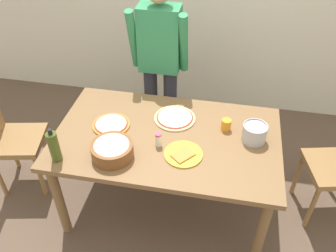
% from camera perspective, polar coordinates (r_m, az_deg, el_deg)
% --- Properties ---
extents(ground, '(8.00, 8.00, 0.00)m').
position_cam_1_polar(ground, '(3.07, -0.18, -12.33)').
color(ground, brown).
extents(dining_table, '(1.60, 0.96, 0.76)m').
position_cam_1_polar(dining_table, '(2.58, -0.21, -3.11)').
color(dining_table, brown).
rests_on(dining_table, ground).
extents(person_cook, '(0.49, 0.25, 1.62)m').
position_cam_1_polar(person_cook, '(3.06, -1.32, 10.69)').
color(person_cook, '#2D2D38').
rests_on(person_cook, ground).
extents(chair_wooden_left, '(0.47, 0.47, 0.95)m').
position_cam_1_polar(chair_wooden_left, '(3.14, -24.50, -1.27)').
color(chair_wooden_left, olive).
rests_on(chair_wooden_left, ground).
extents(pizza_raw_on_board, '(0.31, 0.31, 0.02)m').
position_cam_1_polar(pizza_raw_on_board, '(2.66, 1.10, 1.32)').
color(pizza_raw_on_board, beige).
rests_on(pizza_raw_on_board, dining_table).
extents(pizza_cooked_on_tray, '(0.28, 0.28, 0.02)m').
position_cam_1_polar(pizza_cooked_on_tray, '(2.63, -9.14, 0.24)').
color(pizza_cooked_on_tray, '#C67A33').
rests_on(pizza_cooked_on_tray, dining_table).
extents(plate_with_slice, '(0.26, 0.26, 0.02)m').
position_cam_1_polar(plate_with_slice, '(2.37, 2.47, -4.58)').
color(plate_with_slice, gold).
rests_on(plate_with_slice, dining_table).
extents(popcorn_bowl, '(0.28, 0.28, 0.11)m').
position_cam_1_polar(popcorn_bowl, '(2.35, -9.00, -3.68)').
color(popcorn_bowl, brown).
rests_on(popcorn_bowl, dining_table).
extents(olive_oil_bottle, '(0.07, 0.07, 0.26)m').
position_cam_1_polar(olive_oil_bottle, '(2.38, -17.89, -3.16)').
color(olive_oil_bottle, '#47561E').
rests_on(olive_oil_bottle, dining_table).
extents(steel_pot, '(0.17, 0.17, 0.13)m').
position_cam_1_polar(steel_pot, '(2.51, 13.76, -1.04)').
color(steel_pot, '#B7B7BC').
rests_on(steel_pot, dining_table).
extents(cup_orange, '(0.07, 0.07, 0.08)m').
position_cam_1_polar(cup_orange, '(2.58, 9.36, 0.22)').
color(cup_orange, orange).
rests_on(cup_orange, dining_table).
extents(salt_shaker, '(0.04, 0.04, 0.11)m').
position_cam_1_polar(salt_shaker, '(2.41, -1.56, -2.20)').
color(salt_shaker, white).
rests_on(salt_shaker, dining_table).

